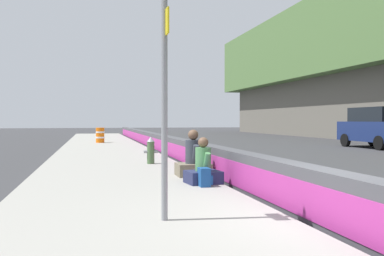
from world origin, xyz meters
TOP-DOWN VIEW (x-y plane):
  - ground_plane at (0.00, 0.00)m, footprint 160.00×160.00m
  - sidewalk_strip at (0.00, 2.65)m, footprint 80.00×4.40m
  - jersey_barrier at (0.00, 0.00)m, footprint 76.00×0.45m
  - route_sign_post at (0.58, 2.29)m, footprint 0.44×0.09m
  - fire_hydrant at (8.27, 1.42)m, footprint 0.26×0.46m
  - seated_person_foreground at (3.79, 0.85)m, footprint 0.72×0.82m
  - seated_person_middle at (5.09, 0.77)m, footprint 0.76×0.85m
  - backpack at (3.36, 0.94)m, footprint 0.32×0.28m
  - construction_barrel at (21.62, 2.78)m, footprint 0.54×0.54m
  - parked_car_fourth at (14.90, -12.16)m, footprint 4.84×2.14m

SIDE VIEW (x-z plane):
  - ground_plane at x=0.00m, z-range 0.00..0.00m
  - sidewalk_strip at x=0.00m, z-range 0.00..0.14m
  - backpack at x=3.36m, z-range 0.13..0.53m
  - jersey_barrier at x=0.00m, z-range 0.00..0.85m
  - seated_person_foreground at x=3.79m, z-range -0.05..0.99m
  - seated_person_middle at x=5.09m, z-range -0.08..1.10m
  - fire_hydrant at x=8.27m, z-range 0.15..1.03m
  - construction_barrel at x=21.62m, z-range 0.14..1.09m
  - parked_car_fourth at x=14.90m, z-range 0.04..2.32m
  - route_sign_post at x=0.58m, z-range 0.41..4.01m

